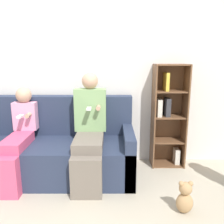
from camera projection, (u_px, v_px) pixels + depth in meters
ground_plane at (62, 197)px, 2.48m from camera, size 14.00×14.00×0.00m
back_wall at (73, 69)px, 3.15m from camera, size 10.00×0.06×2.55m
couch at (52, 150)px, 2.93m from camera, size 1.99×0.84×0.94m
adult_seated at (89, 128)px, 2.74m from camera, size 0.38×0.78×1.25m
child_seated at (18, 136)px, 2.72m from camera, size 0.28×0.79×1.07m
bookshelf at (167, 115)px, 3.13m from camera, size 0.43×0.28×1.35m
teddy_bear at (184, 198)px, 2.20m from camera, size 0.16×0.13×0.32m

